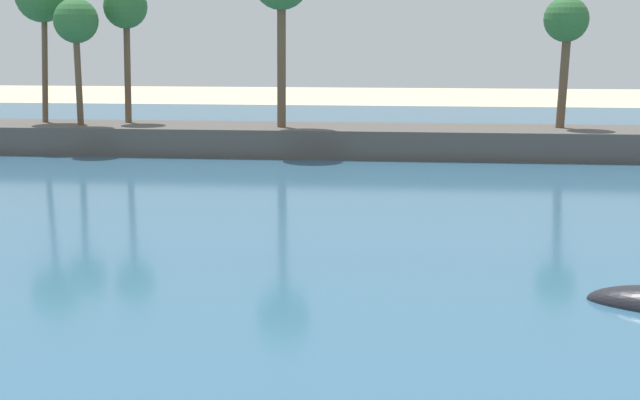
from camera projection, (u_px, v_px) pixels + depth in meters
The scene contains 2 objects.
sea at pixel (362, 166), 55.96m from camera, with size 220.00×90.26×0.06m, color #33607F.
palm_headland at pixel (358, 117), 60.65m from camera, with size 83.85×6.00×12.53m.
Camera 1 is at (3.52, -3.44, 7.75)m, focal length 54.35 mm.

